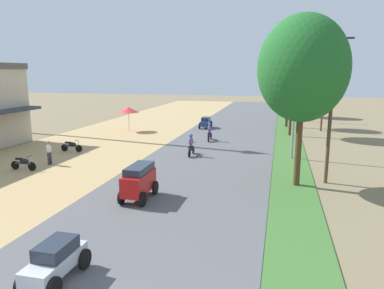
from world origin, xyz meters
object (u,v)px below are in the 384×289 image
Objects in this scene: car_sedan_silver at (55,260)px; motorbike_ahead_second at (210,132)px; streetlamp_mid at (289,87)px; motorbike_foreground_rider at (191,145)px; median_tree_fourth at (287,70)px; car_sedan_blue at (206,122)px; median_tree_nearest at (303,69)px; parked_motorbike_third at (24,163)px; utility_pole_near at (331,105)px; streetlamp_near at (295,93)px; median_tree_second at (293,63)px; car_van_red at (139,180)px; utility_pole_far at (324,86)px; median_tree_third at (289,68)px; parked_motorbike_fourth at (72,145)px; vendor_umbrella at (128,110)px; pedestrian_on_shoulder at (49,151)px.

car_sedan_silver is 22.95m from motorbike_ahead_second.
streetlamp_mid is 4.07× the size of motorbike_foreground_rider.
car_sedan_blue is (-8.53, -14.05, -5.73)m from median_tree_fourth.
median_tree_nearest is 4.01× the size of car_sedan_silver.
utility_pole_near is (18.26, 1.89, 3.83)m from parked_motorbike_third.
median_tree_nearest is at bearing 3.17° from parked_motorbike_third.
car_sedan_silver is 1.26× the size of motorbike_ahead_second.
streetlamp_mid reaches higher than car_sedan_silver.
streetlamp_near is at bearing 8.44° from motorbike_foreground_rider.
car_van_red is at bearing -110.06° from median_tree_second.
utility_pole_near is 3.72× the size of car_sedan_silver.
median_tree_second reaches higher than utility_pole_far.
utility_pole_near is at bearing -86.36° from streetlamp_mid.
median_tree_nearest is 20.54m from utility_pole_far.
utility_pole_near reaches higher than median_tree_third.
median_tree_second is 1.00× the size of utility_pole_far.
parked_motorbike_fourth is at bearing 164.41° from median_tree_nearest.
car_sedan_silver and car_sedan_blue have the same top height.
median_tree_fourth is 26.52m from streetlamp_near.
utility_pole_near is at bearing -26.65° from motorbike_foreground_rider.
utility_pole_near is 14.16m from motorbike_ahead_second.
median_tree_second is 5.96m from median_tree_third.
median_tree_nearest is 4.01× the size of car_sedan_blue.
vendor_umbrella is at bearing -141.47° from streetlamp_mid.
parked_motorbike_third is at bearing -174.10° from utility_pole_near.
utility_pole_near is 3.72× the size of car_sedan_blue.
utility_pole_far is at bearing 66.12° from car_van_red.
motorbike_ahead_second is at bearing -20.27° from vendor_umbrella.
car_van_red is 1.34× the size of motorbike_foreground_rider.
utility_pole_near is at bearing 30.61° from median_tree_nearest.
median_tree_nearest reaches higher than car_van_red.
parked_motorbike_third is 0.71× the size of vendor_umbrella.
median_tree_third is at bearing 54.88° from parked_motorbike_third.
parked_motorbike_fourth is 25.63m from utility_pole_far.
median_tree_nearest reaches higher than median_tree_second.
vendor_umbrella is 9.98m from motorbike_ahead_second.
motorbike_ahead_second is at bearing -145.62° from median_tree_second.
streetlamp_mid is at bearing 38.53° from vendor_umbrella.
car_sedan_blue is 1.26× the size of motorbike_ahead_second.
streetlamp_mid reaches higher than pedestrian_on_shoulder.
streetlamp_mid reaches higher than vendor_umbrella.
parked_motorbike_fourth is at bearing -132.82° from median_tree_third.
vendor_umbrella is at bearing -165.05° from utility_pole_far.
car_van_red reaches higher than motorbike_ahead_second.
median_tree_fourth is 4.82× the size of motorbike_ahead_second.
car_sedan_blue is (-8.67, -3.41, -5.80)m from median_tree_third.
median_tree_fourth reaches higher than motorbike_foreground_rider.
motorbike_foreground_rider is at bearing 143.25° from median_tree_nearest.
parked_motorbike_third is 0.80× the size of car_sedan_silver.
motorbike_ahead_second is at bearing -75.73° from car_sedan_blue.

